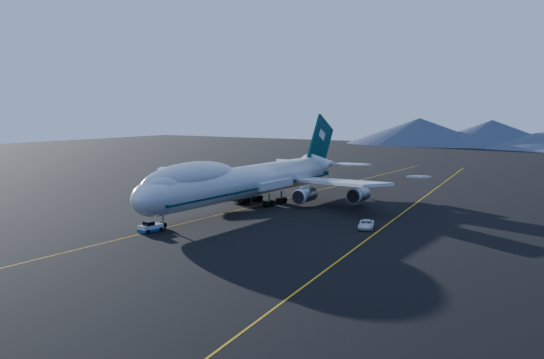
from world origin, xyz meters
The scene contains 6 objects.
ground centered at (0.00, 0.00, 0.00)m, with size 500.00×500.00×0.00m, color black.
taxiway_line_main centered at (0.00, 0.00, 0.01)m, with size 0.25×220.00×0.01m, color #E8A80D.
taxiway_line_side centered at (30.00, 10.00, 0.01)m, with size 0.25×200.00×0.01m, color #E8A80D.
boeing_747 centered at (0.00, 0.03, 5.81)m, with size 59.62×72.43×19.37m.
pushback_tug centered at (-0.01, -29.50, 0.58)m, with size 2.91×4.48×1.83m.
service_van centered at (30.00, -7.81, 0.76)m, with size 2.53×5.48×1.52m, color white.
Camera 1 is at (71.10, -104.04, 20.87)m, focal length 40.00 mm.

